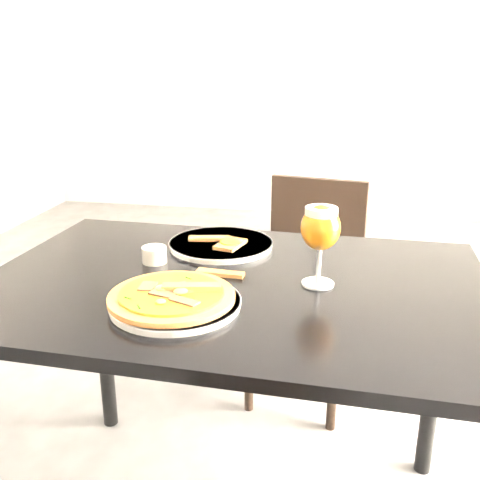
% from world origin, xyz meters
% --- Properties ---
extents(ground, '(6.00, 6.00, 0.00)m').
position_xyz_m(ground, '(0.00, 0.00, 0.00)').
color(ground, '#4F4F51').
rests_on(ground, ground).
extents(dining_table, '(1.23, 0.85, 0.75)m').
position_xyz_m(dining_table, '(-0.23, -0.34, 0.66)').
color(dining_table, black).
rests_on(dining_table, ground).
extents(chair_far, '(0.45, 0.45, 0.83)m').
position_xyz_m(chair_far, '(-0.09, 0.37, 0.46)').
color(chair_far, black).
rests_on(chair_far, ground).
extents(plate_main, '(0.37, 0.37, 0.01)m').
position_xyz_m(plate_main, '(-0.33, -0.51, 0.76)').
color(plate_main, white).
rests_on(plate_main, dining_table).
extents(pizza, '(0.27, 0.27, 0.03)m').
position_xyz_m(pizza, '(-0.33, -0.51, 0.77)').
color(pizza, brown).
rests_on(pizza, plate_main).
extents(plate_second, '(0.35, 0.35, 0.02)m').
position_xyz_m(plate_second, '(-0.31, -0.11, 0.76)').
color(plate_second, white).
rests_on(plate_second, dining_table).
extents(crust_scraps, '(0.17, 0.12, 0.01)m').
position_xyz_m(crust_scraps, '(-0.30, -0.13, 0.77)').
color(crust_scraps, brown).
rests_on(crust_scraps, plate_second).
extents(loose_crust, '(0.12, 0.04, 0.01)m').
position_xyz_m(loose_crust, '(-0.27, -0.32, 0.75)').
color(loose_crust, brown).
rests_on(loose_crust, dining_table).
extents(sauce_cup, '(0.06, 0.06, 0.04)m').
position_xyz_m(sauce_cup, '(-0.46, -0.27, 0.77)').
color(sauce_cup, silver).
rests_on(sauce_cup, dining_table).
extents(beer_glass, '(0.09, 0.09, 0.19)m').
position_xyz_m(beer_glass, '(-0.03, -0.34, 0.89)').
color(beer_glass, '#B7BCC0').
rests_on(beer_glass, dining_table).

